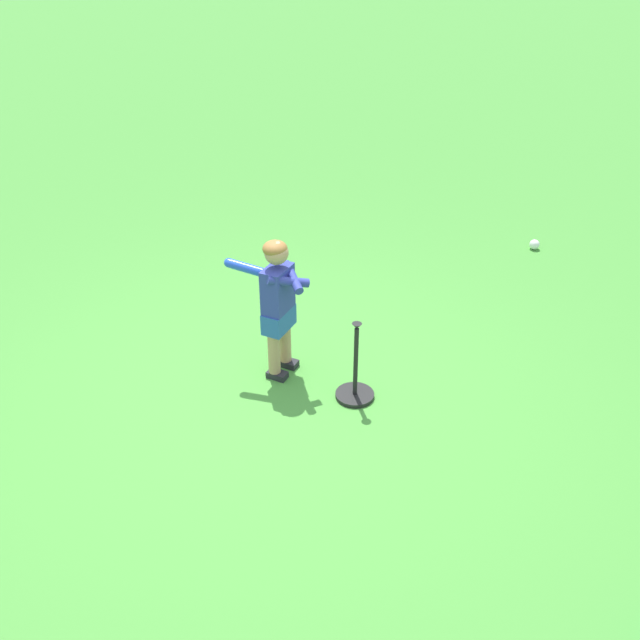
{
  "coord_description": "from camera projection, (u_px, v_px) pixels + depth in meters",
  "views": [
    {
      "loc": [
        4.24,
        0.29,
        3.19
      ],
      "look_at": [
        -0.23,
        0.37,
        0.45
      ],
      "focal_mm": 40.5,
      "sensor_mm": 36.0,
      "label": 1
    }
  ],
  "objects": [
    {
      "name": "play_ball_behind_batter",
      "position": [
        534.0,
        244.0,
        7.24
      ],
      "size": [
        0.1,
        0.1,
        0.1
      ],
      "primitive_type": "sphere",
      "color": "white",
      "rests_on": "ground"
    },
    {
      "name": "ground_plane",
      "position": [
        270.0,
        389.0,
        5.27
      ],
      "size": [
        40.0,
        40.0,
        0.0
      ],
      "primitive_type": "plane",
      "color": "#479338"
    },
    {
      "name": "batting_tee",
      "position": [
        355.0,
        385.0,
        5.14
      ],
      "size": [
        0.28,
        0.28,
        0.62
      ],
      "color": "black",
      "rests_on": "ground"
    },
    {
      "name": "child_batter",
      "position": [
        277.0,
        296.0,
        5.13
      ],
      "size": [
        0.33,
        0.61,
        1.08
      ],
      "color": "#232328",
      "rests_on": "ground"
    }
  ]
}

